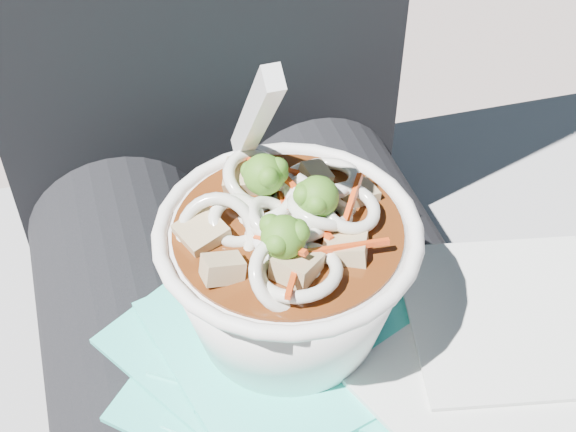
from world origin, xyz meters
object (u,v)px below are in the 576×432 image
object	(u,v)px
plastic_bag	(308,326)
person_body	(258,300)
lap	(293,415)
udon_bowl	(287,264)

from	to	relation	value
plastic_bag	person_body	bearing A→B (deg)	98.43
lap	udon_bowl	world-z (taller)	udon_bowl
person_body	plastic_bag	size ratio (longest dim) A/B	3.20
lap	udon_bowl	size ratio (longest dim) A/B	2.43
lap	plastic_bag	xyz separation A→B (m)	(0.01, 0.01, 0.09)
udon_bowl	lap	bearing A→B (deg)	-82.31
lap	plastic_bag	distance (m)	0.09
lap	person_body	xyz separation A→B (m)	(0.00, 0.09, 0.02)
lap	udon_bowl	distance (m)	0.15
lap	person_body	world-z (taller)	person_body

